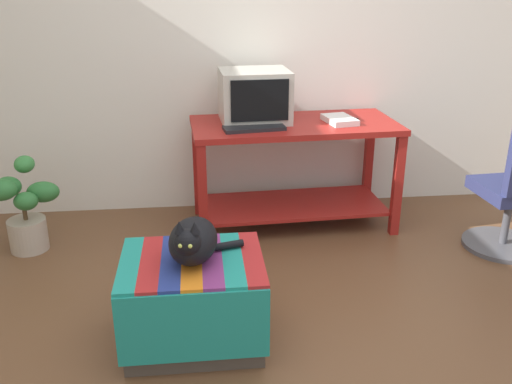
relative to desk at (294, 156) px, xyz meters
name	(u,v)px	position (x,y,z in m)	size (l,w,h in m)	color
ground_plane	(293,367)	(-0.27, -1.60, -0.52)	(14.00, 14.00, 0.00)	brown
back_wall	(249,34)	(-0.27, 0.45, 0.78)	(8.00, 0.10, 2.60)	silver
desk	(294,156)	(0.00, 0.00, 0.00)	(1.44, 0.73, 0.76)	maroon
tv_monitor	(255,96)	(-0.26, 0.08, 0.41)	(0.48, 0.43, 0.35)	#BCB7A8
keyboard	(254,128)	(-0.30, -0.16, 0.25)	(0.40, 0.15, 0.02)	black
book	(340,120)	(0.31, -0.03, 0.26)	(0.18, 0.26, 0.04)	white
ottoman_with_blanket	(194,301)	(-0.72, -1.34, -0.29)	(0.68, 0.56, 0.45)	#4C4238
cat	(193,241)	(-0.71, -1.35, 0.04)	(0.39, 0.38, 0.26)	black
potted_plant	(24,209)	(-1.80, -0.23, -0.23)	(0.42, 0.38, 0.61)	#B7A893
pen	(350,117)	(0.42, 0.10, 0.24)	(0.01, 0.01, 0.14)	black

